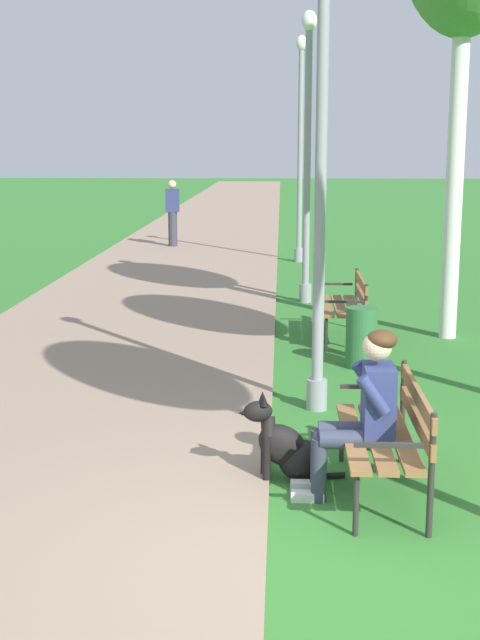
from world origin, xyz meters
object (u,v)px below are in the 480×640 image
Objects in this scene: park_bench_near at (391,429)px; pedestrian_distant at (173,214)px; lamp_post_near at (321,188)px; dog_black at (288,448)px; person_seated_on_near_bench at (363,407)px; lamp_post_far at (300,148)px; lamp_post_mid at (307,156)px; litter_bin at (361,337)px; park_bench_mid at (347,301)px.

pedestrian_distant is (-3.47, 15.39, 0.33)m from park_bench_near.
lamp_post_near reaches higher than park_bench_near.
dog_black is at bearing 160.89° from park_bench_near.
person_seated_on_near_bench is 13.07m from lamp_post_far.
lamp_post_mid is at bearing -89.87° from lamp_post_far.
litter_bin is (0.34, 3.80, -0.33)m from person_seated_on_near_bench.
lamp_post_near is (-0.51, -3.11, 1.62)m from park_bench_mid.
lamp_post_mid is (-0.40, 7.97, 1.83)m from park_bench_near.
dog_black is at bearing -99.13° from park_bench_mid.
park_bench_near is 0.91× the size of pedestrian_distant.
park_bench_mid is 0.33× the size of lamp_post_mid.
lamp_post_near is at bearing 101.91° from park_bench_near.
lamp_post_near is 13.68m from pedestrian_distant.
park_bench_mid is at bearing 80.73° from lamp_post_near.
park_bench_mid is at bearing 80.87° from dog_black.
dog_black is at bearing -103.80° from litter_bin.
lamp_post_near reaches higher than pedestrian_distant.
pedestrian_distant is (-3.53, 10.18, 0.33)m from park_bench_mid.
park_bench_mid is 5.26m from person_seated_on_near_bench.
litter_bin is at bearing 84.95° from person_seated_on_near_bench.
person_seated_on_near_bench is 0.26× the size of lamp_post_far.
lamp_post_far is 4.25m from pedestrian_distant.
dog_black is at bearing -91.46° from lamp_post_far.
lamp_post_mid reaches higher than pedestrian_distant.
park_bench_near is 15.78m from pedestrian_distant.
park_bench_near is 0.27m from person_seated_on_near_bench.
park_bench_mid is 0.91× the size of pedestrian_distant.
park_bench_near is at bearing -87.12° from lamp_post_mid.
person_seated_on_near_bench is 3.83m from litter_bin.
lamp_post_near is at bearing -99.27° from park_bench_mid.
pedestrian_distant is (-3.02, 13.28, -1.29)m from lamp_post_near.
lamp_post_mid is at bearing 87.52° from dog_black.
park_bench_mid is 2.14× the size of litter_bin.
park_bench_mid is 3.34m from lamp_post_mid.
pedestrian_distant reaches higher than person_seated_on_near_bench.
lamp_post_near is 0.87× the size of lamp_post_far.
pedestrian_distant is (-3.26, 15.42, 0.16)m from person_seated_on_near_bench.
lamp_post_mid reaches higher than person_seated_on_near_bench.
litter_bin is (0.54, -9.15, -2.10)m from lamp_post_far.
park_bench_near is 1.20× the size of person_seated_on_near_bench.
park_bench_near is 0.32× the size of lamp_post_far.
lamp_post_far is (-0.01, 4.95, 0.10)m from lamp_post_mid.
pedestrian_distant reaches higher than litter_bin.
lamp_post_near reaches higher than park_bench_mid.
park_bench_near is 1.00× the size of park_bench_mid.
pedestrian_distant reaches higher than park_bench_near.
litter_bin is (0.13, 3.77, -0.16)m from park_bench_near.
pedestrian_distant reaches higher than dog_black.
dog_black is (-0.80, -4.96, -0.25)m from park_bench_mid.
person_seated_on_near_bench is 1.79× the size of litter_bin.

